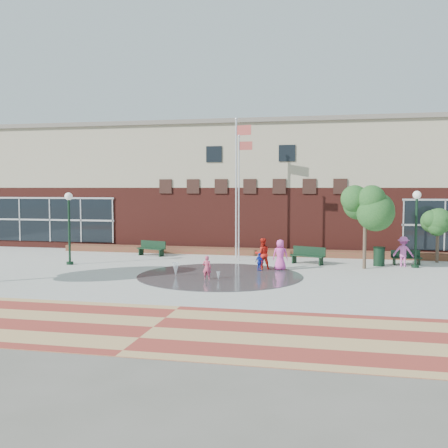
% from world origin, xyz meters
% --- Properties ---
extents(ground, '(120.00, 120.00, 0.00)m').
position_xyz_m(ground, '(0.00, 0.00, 0.00)').
color(ground, '#666056').
rests_on(ground, ground).
extents(plaza_concrete, '(46.00, 18.00, 0.01)m').
position_xyz_m(plaza_concrete, '(0.00, 4.00, 0.00)').
color(plaza_concrete, '#A8A8A0').
rests_on(plaza_concrete, ground).
extents(paver_band, '(46.00, 6.00, 0.01)m').
position_xyz_m(paver_band, '(0.00, -7.00, 0.00)').
color(paver_band, '#9B342A').
rests_on(paver_band, ground).
extents(splash_pad, '(8.40, 8.40, 0.01)m').
position_xyz_m(splash_pad, '(0.00, 3.00, 0.00)').
color(splash_pad, '#383A3D').
rests_on(splash_pad, ground).
extents(library_building, '(44.40, 10.40, 9.20)m').
position_xyz_m(library_building, '(0.00, 17.48, 4.64)').
color(library_building, '#56201A').
rests_on(library_building, ground).
extents(flower_bed, '(26.00, 1.20, 0.40)m').
position_xyz_m(flower_bed, '(0.00, 11.60, 0.00)').
color(flower_bed, maroon).
rests_on(flower_bed, ground).
extents(flagpole_left, '(0.91, 0.15, 7.71)m').
position_xyz_m(flagpole_left, '(-0.03, 8.72, 4.29)').
color(flagpole_left, silver).
rests_on(flagpole_left, ground).
extents(flagpole_right, '(1.08, 0.33, 8.94)m').
position_xyz_m(flagpole_right, '(-0.46, 10.13, 4.99)').
color(flagpole_right, silver).
rests_on(flagpole_right, ground).
extents(lamp_left, '(0.45, 0.45, 4.22)m').
position_xyz_m(lamp_left, '(-9.44, 5.04, 2.62)').
color(lamp_left, black).
rests_on(lamp_left, ground).
extents(lamp_right, '(0.46, 0.46, 4.33)m').
position_xyz_m(lamp_right, '(10.14, 7.98, 2.69)').
color(lamp_right, black).
rests_on(lamp_right, ground).
extents(bench_left, '(2.05, 1.09, 0.99)m').
position_xyz_m(bench_left, '(-6.13, 9.77, 0.32)').
color(bench_left, black).
rests_on(bench_left, ground).
extents(bench_mid, '(2.12, 1.29, 1.03)m').
position_xyz_m(bench_mid, '(4.16, 8.06, 0.33)').
color(bench_mid, black).
rests_on(bench_mid, ground).
extents(bench_right, '(1.76, 0.76, 0.86)m').
position_xyz_m(bench_right, '(9.80, 9.01, 0.28)').
color(bench_right, black).
rests_on(bench_right, ground).
extents(trash_can, '(0.68, 0.68, 1.11)m').
position_xyz_m(trash_can, '(8.20, 8.23, 0.57)').
color(trash_can, black).
rests_on(trash_can, ground).
extents(tree_mid, '(2.72, 2.72, 4.58)m').
position_xyz_m(tree_mid, '(7.32, 6.98, 3.34)').
color(tree_mid, '#433327').
rests_on(tree_mid, ground).
extents(tree_small_right, '(2.03, 2.03, 3.46)m').
position_xyz_m(tree_small_right, '(11.71, 10.32, 2.53)').
color(tree_small_right, '#433327').
rests_on(tree_small_right, ground).
extents(water_jet_a, '(0.36, 0.36, 0.69)m').
position_xyz_m(water_jet_a, '(-2.18, 2.45, 0.00)').
color(water_jet_a, white).
rests_on(water_jet_a, ground).
extents(water_jet_b, '(0.19, 0.19, 0.43)m').
position_xyz_m(water_jet_b, '(0.22, 1.63, 0.00)').
color(water_jet_b, white).
rests_on(water_jet_b, ground).
extents(child_splash, '(0.44, 0.29, 1.19)m').
position_xyz_m(child_splash, '(-0.39, 1.84, 0.60)').
color(child_splash, '#D04263').
rests_on(child_splash, ground).
extents(adult_red, '(1.04, 0.95, 1.74)m').
position_xyz_m(adult_red, '(1.82, 5.56, 0.87)').
color(adult_red, red).
rests_on(adult_red, ground).
extents(adult_pink, '(0.84, 0.56, 1.69)m').
position_xyz_m(adult_pink, '(2.81, 5.52, 0.85)').
color(adult_pink, '#E646B1').
rests_on(adult_pink, ground).
extents(child_blue, '(0.62, 0.54, 1.00)m').
position_xyz_m(child_blue, '(1.76, 4.94, 0.50)').
color(child_blue, '#1428A6').
rests_on(child_blue, ground).
extents(person_bench, '(1.25, 0.91, 1.73)m').
position_xyz_m(person_bench, '(9.53, 8.27, 0.87)').
color(person_bench, '#DC5BBC').
rests_on(person_bench, ground).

